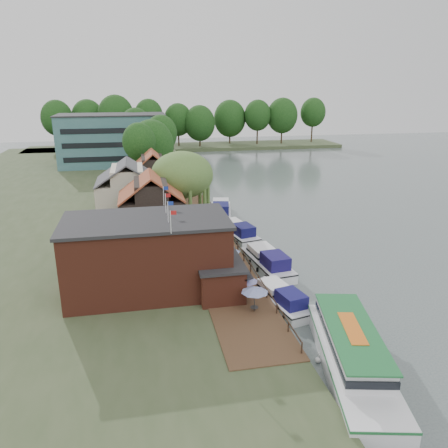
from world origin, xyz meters
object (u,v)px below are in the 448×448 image
umbrella_2 (230,274)px  umbrella_5 (224,242)px  cottage_c (153,177)px  cruiser_3 (221,209)px  umbrella_0 (255,299)px  pub (169,253)px  umbrella_4 (220,252)px  cruiser_0 (281,296)px  willow (182,189)px  umbrella_3 (230,257)px  umbrella_1 (246,288)px  tour_boat (353,352)px  cottage_b (128,190)px  cottage_a (152,207)px  hotel_block (113,140)px  cruiser_1 (268,259)px  umbrella_6 (222,234)px  swan (318,360)px  cruiser_2 (238,230)px

umbrella_2 → umbrella_5: bearing=82.5°
cottage_c → cruiser_3: bearing=-38.6°
umbrella_0 → pub: bearing=138.0°
umbrella_4 → cruiser_0: bearing=-66.1°
willow → umbrella_3: (3.29, -16.51, -3.93)m
umbrella_1 → cruiser_0: umbrella_1 is taller
cottage_c → tour_boat: 49.99m
cottage_b → umbrella_0: size_ratio=4.00×
cottage_a → umbrella_0: bearing=-69.6°
cottage_b → hotel_block: bearing=95.0°
pub → tour_boat: bearing=-50.0°
tour_boat → umbrella_2: bearing=127.2°
umbrella_4 → cruiser_1: size_ratio=0.23×
umbrella_5 → tour_boat: bearing=-77.6°
cruiser_0 → umbrella_6: bearing=87.1°
cottage_a → umbrella_5: cottage_a is taller
cottage_c → swan: 48.19m
cottage_b → swan: cottage_b is taller
umbrella_5 → swan: size_ratio=5.40×
hotel_block → cottage_a: bearing=-82.9°
cottage_b → umbrella_5: cottage_b is taller
pub → umbrella_1: 8.10m
umbrella_0 → tour_boat: bearing=-57.7°
umbrella_3 → cottage_b: bearing=116.7°
hotel_block → cottage_b: hotel_block is taller
umbrella_6 → cruiser_0: 15.47m
umbrella_2 → cruiser_0: 5.44m
umbrella_0 → cruiser_1: bearing=67.6°
cottage_b → cruiser_0: bearing=-63.9°
willow → cruiser_3: willow is taller
willow → pub: bearing=-99.9°
willow → cottage_c: bearing=104.0°
hotel_block → umbrella_2: 73.23m
umbrella_0 → umbrella_1: 2.30m
pub → cottage_a: cottage_a is taller
cruiser_1 → cruiser_3: bearing=86.3°
umbrella_6 → swan: umbrella_6 is taller
cruiser_0 → tour_boat: 10.66m
cruiser_2 → swan: 28.51m
umbrella_4 → umbrella_6: same height
umbrella_4 → tour_boat: 20.62m
umbrella_2 → cruiser_3: size_ratio=0.22×
umbrella_1 → umbrella_4: bearing=93.9°
umbrella_6 → cruiser_3: (2.60, 14.69, -0.95)m
umbrella_5 → umbrella_6: 2.88m
umbrella_3 → cruiser_0: size_ratio=0.26×
willow → cottage_a: bearing=-132.0°
umbrella_1 → umbrella_3: size_ratio=1.00×
umbrella_2 → pub: bearing=172.8°
umbrella_0 → umbrella_5: 14.63m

